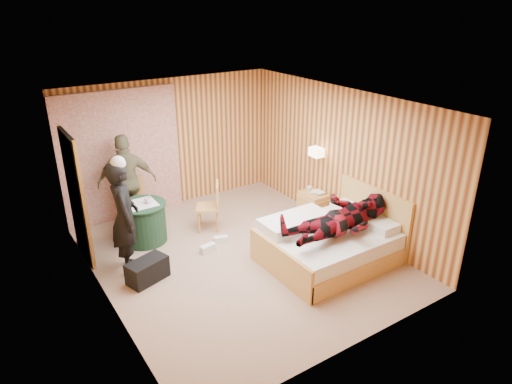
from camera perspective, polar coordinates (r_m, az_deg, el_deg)
floor at (r=7.44m, az=-2.13°, el=-8.03°), size 4.20×5.00×0.01m
ceiling at (r=6.51m, az=-2.46°, el=11.15°), size 4.20×5.00×0.01m
wall_back at (r=8.99m, az=-10.60°, el=5.94°), size 4.20×0.02×2.50m
wall_left at (r=6.17m, az=-19.25°, el=-3.20°), size 0.02×5.00×2.50m
wall_right at (r=8.09m, az=10.59°, el=3.99°), size 0.02×5.00×2.50m
curtain at (r=8.63m, az=-16.49°, el=4.30°), size 2.20×0.08×2.40m
doorway at (r=7.52m, az=-21.56°, el=-0.62°), size 0.06×0.90×2.05m
wall_lamp at (r=8.27m, az=7.58°, el=4.98°), size 0.26×0.24×0.16m
bed at (r=7.29m, az=9.03°, el=-6.31°), size 1.96×1.51×1.04m
nightstand at (r=8.60m, az=7.12°, el=-1.68°), size 0.39×0.53×0.51m
round_table at (r=7.95m, az=-13.86°, el=-3.68°), size 0.79×0.79×0.70m
chair_far at (r=8.43m, az=-15.25°, el=-0.85°), size 0.55×0.55×0.93m
chair_near at (r=8.09m, az=-5.52°, el=-1.36°), size 0.54×0.54×0.88m
duffel_bag at (r=6.96m, az=-13.42°, el=-9.50°), size 0.66×0.48×0.34m
sneaker_left at (r=7.83m, az=-4.42°, el=-5.93°), size 0.26×0.17×0.11m
sneaker_right at (r=7.58m, az=-6.04°, el=-6.99°), size 0.28×0.15×0.12m
woman_standing at (r=6.99m, az=-16.10°, el=-3.07°), size 0.55×0.71×1.74m
man_at_table at (r=8.33m, az=-15.78°, el=1.21°), size 1.08×0.65×1.72m
man_on_bed at (r=6.87m, az=10.75°, el=-2.30°), size 0.86×0.67×1.77m
book_lower at (r=8.46m, az=7.42°, el=-0.22°), size 0.26×0.28×0.02m
book_upper at (r=8.46m, az=7.42°, el=-0.09°), size 0.17×0.23×0.02m
cup_nightstand at (r=8.58m, az=6.66°, el=0.40°), size 0.13×0.13×0.09m
cup_table at (r=7.77m, az=-13.32°, el=-1.02°), size 0.13×0.13×0.10m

